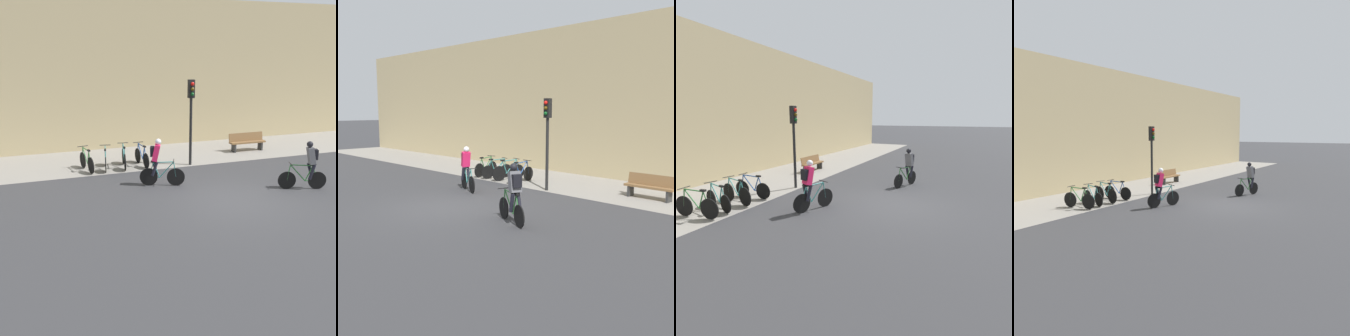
# 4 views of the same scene
# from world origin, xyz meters

# --- Properties ---
(ground) EXTENTS (200.00, 200.00, 0.00)m
(ground) POSITION_xyz_m (0.00, 0.00, 0.00)
(ground) COLOR #333335
(kerb_strip) EXTENTS (44.00, 4.50, 0.01)m
(kerb_strip) POSITION_xyz_m (0.00, 6.75, 0.00)
(kerb_strip) COLOR gray
(kerb_strip) RESTS_ON ground
(building_facade) EXTENTS (44.00, 0.60, 7.32)m
(building_facade) POSITION_xyz_m (0.00, 9.30, 3.66)
(building_facade) COLOR tan
(building_facade) RESTS_ON ground
(cyclist_pink) EXTENTS (1.57, 0.68, 1.77)m
(cyclist_pink) POSITION_xyz_m (-1.87, 2.45, 0.95)
(cyclist_pink) COLOR black
(cyclist_pink) RESTS_ON ground
(cyclist_grey) EXTENTS (1.64, 0.71, 1.76)m
(cyclist_grey) POSITION_xyz_m (3.06, 0.23, 0.95)
(cyclist_grey) COLOR black
(cyclist_grey) RESTS_ON ground
(parked_bike_0) EXTENTS (0.46, 1.67, 0.97)m
(parked_bike_0) POSITION_xyz_m (-4.01, 5.34, 0.40)
(parked_bike_0) COLOR black
(parked_bike_0) RESTS_ON ground
(parked_bike_1) EXTENTS (0.50, 1.62, 0.95)m
(parked_bike_1) POSITION_xyz_m (-3.22, 5.34, 0.39)
(parked_bike_1) COLOR black
(parked_bike_1) RESTS_ON ground
(parked_bike_2) EXTENTS (0.46, 1.73, 0.98)m
(parked_bike_2) POSITION_xyz_m (-2.42, 5.34, 0.41)
(parked_bike_2) COLOR black
(parked_bike_2) RESTS_ON ground
(parked_bike_3) EXTENTS (0.46, 1.68, 0.96)m
(parked_bike_3) POSITION_xyz_m (-1.63, 5.34, 0.40)
(parked_bike_3) COLOR black
(parked_bike_3) RESTS_ON ground
(traffic_light_pole) EXTENTS (0.26, 0.30, 3.67)m
(traffic_light_pole) POSITION_xyz_m (0.40, 4.73, 2.54)
(traffic_light_pole) COLOR black
(traffic_light_pole) RESTS_ON ground
(bench) EXTENTS (1.87, 0.44, 0.89)m
(bench) POSITION_xyz_m (4.07, 6.22, 0.48)
(bench) COLOR brown
(bench) RESTS_ON ground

